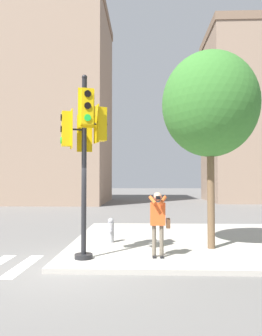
{
  "coord_description": "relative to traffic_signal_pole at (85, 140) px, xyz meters",
  "views": [
    {
      "loc": [
        1.86,
        -8.08,
        2.18
      ],
      "look_at": [
        1.52,
        0.89,
        2.51
      ],
      "focal_mm": 35.0,
      "sensor_mm": 36.0,
      "label": 1
    }
  ],
  "objects": [
    {
      "name": "ground_plane",
      "position": [
        -0.3,
        -0.52,
        -3.25
      ],
      "size": [
        160.0,
        160.0,
        0.0
      ],
      "primitive_type": "plane",
      "color": "slate"
    },
    {
      "name": "sidewalk_corner",
      "position": [
        3.2,
        2.98,
        -3.19
      ],
      "size": [
        8.0,
        8.0,
        0.13
      ],
      "color": "#ADA89E",
      "rests_on": "ground_plane"
    },
    {
      "name": "fire_hydrant",
      "position": [
        0.48,
        2.25,
        -2.73
      ],
      "size": [
        0.21,
        0.27,
        0.8
      ],
      "color": "#99999E",
      "rests_on": "sidewalk_corner"
    },
    {
      "name": "building_left",
      "position": [
        -9.42,
        23.47,
        6.33
      ],
      "size": [
        14.94,
        10.8,
        19.14
      ],
      "color": "gray",
      "rests_on": "ground_plane"
    },
    {
      "name": "traffic_signal_pole",
      "position": [
        0.0,
        0.0,
        0.0
      ],
      "size": [
        1.21,
        1.24,
        4.87
      ],
      "color": "black",
      "rests_on": "sidewalk_corner"
    },
    {
      "name": "person_photographer",
      "position": [
        1.96,
        0.22,
        -2.09
      ],
      "size": [
        0.58,
        0.54,
        1.73
      ],
      "color": "black",
      "rests_on": "sidewalk_corner"
    },
    {
      "name": "street_tree",
      "position": [
        3.6,
        1.42,
        1.24
      ],
      "size": [
        2.93,
        2.93,
        5.99
      ],
      "color": "brown",
      "rests_on": "sidewalk_corner"
    }
  ]
}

